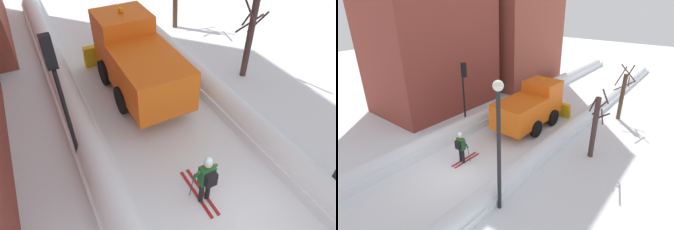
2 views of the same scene
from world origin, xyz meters
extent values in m
plane|color=white|center=(0.00, 10.00, 0.00)|extent=(80.00, 80.00, 0.00)
cube|color=white|center=(-2.77, 10.00, 0.25)|extent=(1.10, 36.00, 0.51)
cylinder|color=white|center=(-2.77, 10.00, 0.51)|extent=(0.90, 34.20, 0.90)
cube|color=white|center=(2.77, 10.00, 0.18)|extent=(1.10, 36.00, 0.35)
cylinder|color=white|center=(2.77, 10.00, 0.35)|extent=(0.90, 34.20, 0.90)
cube|color=orange|center=(0.13, 5.81, 1.40)|extent=(2.30, 3.40, 1.60)
cube|color=orange|center=(0.13, 8.51, 1.75)|extent=(2.20, 2.00, 2.30)
cube|color=black|center=(0.13, 9.47, 2.26)|extent=(1.85, 0.06, 1.01)
cube|color=gold|center=(0.13, 9.86, 0.55)|extent=(3.20, 0.46, 1.13)
cylinder|color=orange|center=(0.13, 8.51, 3.02)|extent=(0.20, 0.20, 0.18)
cylinder|color=black|center=(-1.02, 8.21, 0.55)|extent=(0.25, 1.10, 1.10)
cylinder|color=black|center=(1.28, 8.21, 0.55)|extent=(0.25, 1.10, 1.10)
cylinder|color=black|center=(-1.02, 6.01, 0.55)|extent=(0.25, 1.10, 1.10)
cylinder|color=black|center=(1.28, 6.01, 0.55)|extent=(0.25, 1.10, 1.10)
cylinder|color=black|center=(-0.42, 1.12, 0.41)|extent=(0.14, 0.14, 0.82)
cylinder|color=black|center=(-0.20, 1.12, 0.41)|extent=(0.14, 0.14, 0.82)
cube|color=#1E5123|center=(-0.31, 1.12, 1.13)|extent=(0.42, 0.26, 0.62)
cube|color=black|center=(-0.31, 0.91, 1.16)|extent=(0.32, 0.16, 0.44)
sphere|color=tan|center=(-0.31, 1.12, 1.60)|extent=(0.24, 0.24, 0.24)
sphere|color=silver|center=(-0.31, 1.12, 1.70)|extent=(0.22, 0.22, 0.22)
cylinder|color=#1E5123|center=(-0.57, 1.22, 1.16)|extent=(0.09, 0.33, 0.56)
cylinder|color=#1E5123|center=(-0.05, 1.22, 1.16)|extent=(0.09, 0.33, 0.56)
cube|color=maroon|center=(-0.42, 1.37, 0.01)|extent=(0.09, 1.80, 0.03)
cube|color=maroon|center=(-0.20, 1.37, 0.01)|extent=(0.09, 1.80, 0.03)
cylinder|color=#262628|center=(-0.61, 1.34, 0.60)|extent=(0.02, 0.19, 1.19)
cylinder|color=#262628|center=(-0.01, 1.34, 0.60)|extent=(0.02, 0.19, 1.19)
cylinder|color=black|center=(-3.17, 4.14, 1.77)|extent=(0.12, 0.12, 3.54)
cube|color=black|center=(-3.17, 4.28, 3.99)|extent=(0.28, 0.24, 0.90)
sphere|color=red|center=(-3.17, 4.41, 4.27)|extent=(0.18, 0.18, 0.18)
sphere|color=gold|center=(-3.17, 4.41, 3.99)|extent=(0.18, 0.18, 0.18)
sphere|color=green|center=(-3.17, 4.41, 3.71)|extent=(0.18, 0.18, 0.18)
cylinder|color=#412D2A|center=(4.88, 5.98, 1.75)|extent=(0.28, 0.28, 3.50)
cylinder|color=#412D2A|center=(5.19, 6.02, 2.47)|extent=(0.17, 0.94, 1.22)
cylinder|color=#412D2A|center=(4.63, 6.00, 3.08)|extent=(0.13, 0.76, 0.65)
cylinder|color=#412D2A|center=(4.90, 6.21, 2.84)|extent=(0.73, 0.15, 1.00)
cylinder|color=#412D2A|center=(5.03, 6.33, 2.34)|extent=(1.03, 0.56, 0.89)
camera|label=1|loc=(-3.49, -2.86, 7.52)|focal=31.58mm
camera|label=2|loc=(8.91, -6.77, 8.11)|focal=28.04mm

